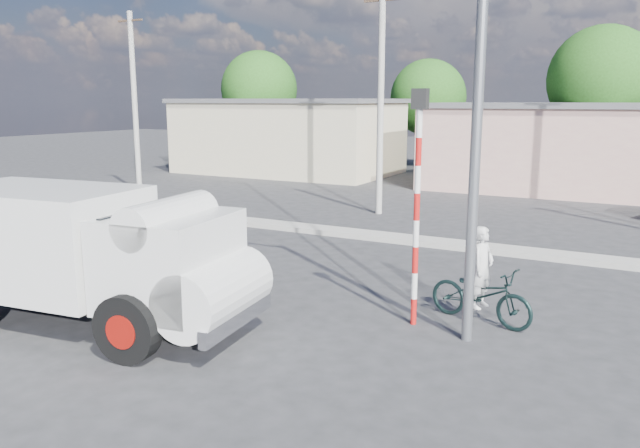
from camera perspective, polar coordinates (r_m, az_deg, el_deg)
The scene contains 9 objects.
ground_plane at distance 12.25m, azimuth -8.37°, elevation -8.70°, with size 120.00×120.00×0.00m, color #2B2C2E.
median at distance 18.98m, azimuth 6.18°, elevation -1.21°, with size 40.00×0.80×0.16m, color #99968E.
truck at distance 12.11m, azimuth -20.15°, elevation -2.51°, with size 6.42×3.05×2.56m.
bicycle at distance 12.24m, azimuth 14.50°, elevation -6.27°, with size 0.72×2.08×1.09m, color black.
cyclist at distance 12.17m, azimuth 14.55°, elevation -5.22°, with size 0.57×0.37×1.56m, color silver.
traffic_pole at distance 11.43m, azimuth 8.90°, elevation 3.27°, with size 0.28×0.18×4.36m.
streetlight at distance 10.79m, azimuth 13.60°, elevation 15.23°, with size 2.34×0.22×9.00m.
building_row at distance 31.79m, azimuth 17.85°, elevation 7.07°, with size 37.80×7.30×4.44m.
utility_poles at distance 21.51m, azimuth 18.77°, elevation 10.43°, with size 35.40×0.24×8.00m.
Camera 1 is at (6.97, -9.18, 4.16)m, focal length 35.00 mm.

